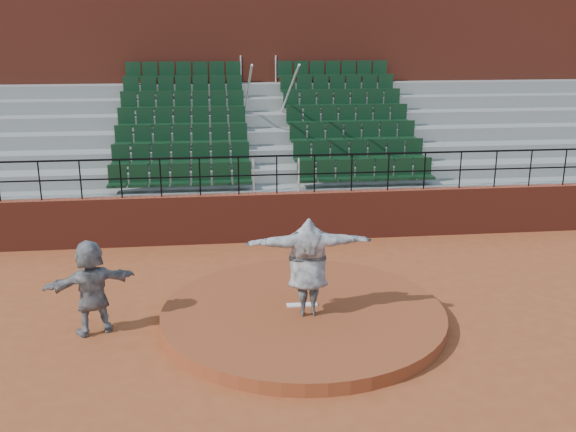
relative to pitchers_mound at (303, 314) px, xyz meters
name	(u,v)px	position (x,y,z in m)	size (l,w,h in m)	color
ground	(303,320)	(0.00, 0.00, -0.12)	(90.00, 90.00, 0.00)	brown
pitchers_mound	(303,314)	(0.00, 0.00, 0.00)	(5.50, 5.50, 0.25)	brown
pitching_rubber	(302,305)	(0.00, 0.15, 0.14)	(0.60, 0.15, 0.03)	white
boundary_wall	(277,217)	(0.00, 5.00, 0.53)	(24.00, 0.30, 1.30)	maroon
wall_railing	(277,166)	(0.00, 5.00, 1.90)	(24.04, 0.05, 1.03)	black
seating_deck	(265,160)	(0.00, 8.64, 1.33)	(24.00, 5.97, 4.63)	gray
press_box_facade	(256,83)	(0.00, 12.60, 3.43)	(24.00, 3.00, 7.10)	maroon
pitcher	(308,267)	(0.05, -0.22, 1.08)	(2.34, 0.64, 1.90)	black
fielder	(92,287)	(-3.95, -0.03, 0.78)	(1.68, 0.54, 1.81)	black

